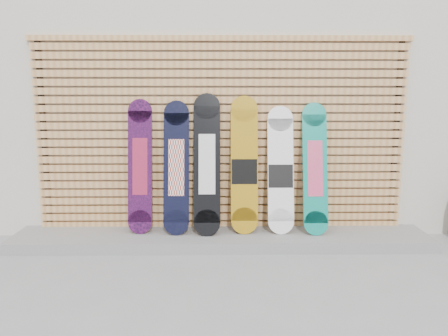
{
  "coord_description": "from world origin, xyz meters",
  "views": [
    {
      "loc": [
        -0.17,
        -4.0,
        1.65
      ],
      "look_at": [
        -0.12,
        0.75,
        0.85
      ],
      "focal_mm": 35.0,
      "sensor_mm": 36.0,
      "label": 1
    }
  ],
  "objects": [
    {
      "name": "snowboard_5",
      "position": [
        0.9,
        0.76,
        0.84
      ],
      "size": [
        0.27,
        0.36,
        1.45
      ],
      "color": "#0D8674",
      "rests_on": "concrete_step"
    },
    {
      "name": "building",
      "position": [
        0.5,
        3.5,
        1.8
      ],
      "size": [
        12.0,
        5.0,
        3.6
      ],
      "primitive_type": "cube",
      "color": "beige",
      "rests_on": "ground"
    },
    {
      "name": "slat_wall",
      "position": [
        -0.15,
        0.97,
        1.21
      ],
      "size": [
        4.26,
        0.08,
        2.29
      ],
      "color": "tan",
      "rests_on": "ground"
    },
    {
      "name": "snowboard_1",
      "position": [
        -0.65,
        0.77,
        0.85
      ],
      "size": [
        0.28,
        0.34,
        1.47
      ],
      "color": "black",
      "rests_on": "concrete_step"
    },
    {
      "name": "ground",
      "position": [
        0.0,
        0.0,
        0.0
      ],
      "size": [
        80.0,
        80.0,
        0.0
      ],
      "primitive_type": "plane",
      "color": "gray",
      "rests_on": "ground"
    },
    {
      "name": "snowboard_2",
      "position": [
        -0.3,
        0.76,
        0.89
      ],
      "size": [
        0.3,
        0.38,
        1.55
      ],
      "color": "black",
      "rests_on": "concrete_step"
    },
    {
      "name": "concrete_step",
      "position": [
        -0.15,
        0.68,
        0.06
      ],
      "size": [
        4.6,
        0.7,
        0.12
      ],
      "primitive_type": "cube",
      "color": "gray",
      "rests_on": "ground"
    },
    {
      "name": "snowboard_4",
      "position": [
        0.52,
        0.78,
        0.81
      ],
      "size": [
        0.29,
        0.32,
        1.41
      ],
      "color": "white",
      "rests_on": "concrete_step"
    },
    {
      "name": "snowboard_3",
      "position": [
        0.11,
        0.79,
        0.87
      ],
      "size": [
        0.3,
        0.31,
        1.52
      ],
      "color": "#AC7D12",
      "rests_on": "concrete_step"
    },
    {
      "name": "snowboard_0",
      "position": [
        -1.05,
        0.8,
        0.86
      ],
      "size": [
        0.27,
        0.29,
        1.49
      ],
      "color": "black",
      "rests_on": "concrete_step"
    }
  ]
}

